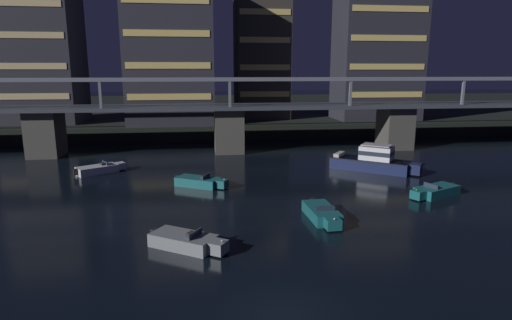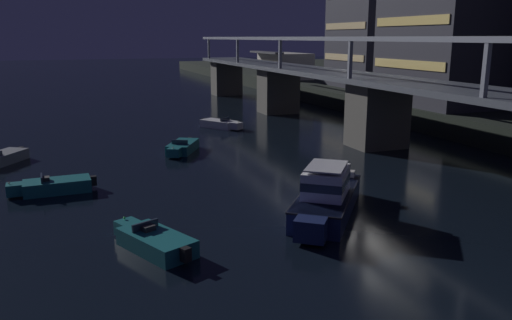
% 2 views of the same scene
% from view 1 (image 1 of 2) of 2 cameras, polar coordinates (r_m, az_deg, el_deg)
% --- Properties ---
extents(ground_plane, '(400.00, 400.00, 0.00)m').
position_cam_1_polar(ground_plane, '(19.49, 3.88, -20.19)').
color(ground_plane, black).
extents(far_riverbank, '(240.00, 80.00, 2.20)m').
position_cam_1_polar(far_riverbank, '(102.66, -5.30, 6.70)').
color(far_riverbank, black).
rests_on(far_riverbank, ground).
extents(river_bridge, '(95.09, 6.40, 9.38)m').
position_cam_1_polar(river_bridge, '(54.64, -3.66, 5.34)').
color(river_bridge, '#4C4944').
rests_on(river_bridge, ground).
extents(tower_west_low, '(11.92, 10.43, 22.29)m').
position_cam_1_polar(tower_west_low, '(76.19, -26.98, 12.80)').
color(tower_west_low, '#282833').
rests_on(tower_west_low, far_riverbank).
extents(tower_west_tall, '(12.87, 13.67, 22.49)m').
position_cam_1_polar(tower_west_tall, '(69.75, -11.26, 14.12)').
color(tower_west_tall, '#282833').
rests_on(tower_west_tall, far_riverbank).
extents(tower_central, '(8.83, 9.43, 21.97)m').
position_cam_1_polar(tower_central, '(75.18, 0.69, 13.97)').
color(tower_central, '#38332D').
rests_on(tower_central, far_riverbank).
extents(tower_east_tall, '(13.19, 8.75, 22.19)m').
position_cam_1_polar(tower_east_tall, '(75.36, 15.85, 13.61)').
color(tower_east_tall, '#282833').
rests_on(tower_east_tall, far_riverbank).
extents(cabin_cruiser_near_left, '(8.50, 7.19, 2.79)m').
position_cam_1_polar(cabin_cruiser_near_left, '(46.30, 15.37, -0.10)').
color(cabin_cruiser_near_left, '#19234C').
rests_on(cabin_cruiser_near_left, ground).
extents(speedboat_near_center, '(4.80, 3.78, 1.16)m').
position_cam_1_polar(speedboat_near_center, '(26.09, -9.25, -10.63)').
color(speedboat_near_center, gray).
rests_on(speedboat_near_center, ground).
extents(speedboat_near_right, '(4.89, 3.54, 1.16)m').
position_cam_1_polar(speedboat_near_right, '(39.12, -7.46, -2.90)').
color(speedboat_near_right, '#196066').
rests_on(speedboat_near_right, ground).
extents(speedboat_mid_left, '(5.00, 3.27, 1.16)m').
position_cam_1_polar(speedboat_mid_left, '(38.85, 22.77, -3.85)').
color(speedboat_mid_left, '#196066').
rests_on(speedboat_mid_left, ground).
extents(speedboat_mid_right, '(4.79, 3.81, 1.16)m').
position_cam_1_polar(speedboat_mid_right, '(46.48, -20.13, -1.16)').
color(speedboat_mid_right, silver).
rests_on(speedboat_mid_right, ground).
extents(speedboat_far_left, '(1.97, 5.21, 1.16)m').
position_cam_1_polar(speedboat_far_left, '(30.78, 8.82, -7.06)').
color(speedboat_far_left, '#196066').
rests_on(speedboat_far_left, ground).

